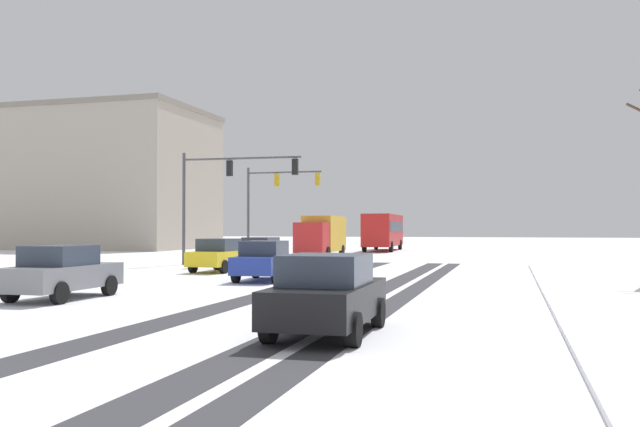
% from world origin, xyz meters
% --- Properties ---
extents(wheel_track_left_lane, '(1.06, 36.63, 0.01)m').
position_xyz_m(wheel_track_left_lane, '(0.75, 16.65, 0.00)').
color(wheel_track_left_lane, '#38383D').
rests_on(wheel_track_left_lane, ground).
extents(wheel_track_right_lane, '(0.93, 36.63, 0.01)m').
position_xyz_m(wheel_track_right_lane, '(3.98, 16.65, 0.00)').
color(wheel_track_right_lane, '#38383D').
rests_on(wheel_track_right_lane, ground).
extents(wheel_track_center, '(0.74, 36.63, 0.01)m').
position_xyz_m(wheel_track_center, '(5.10, 16.65, 0.00)').
color(wheel_track_center, '#38383D').
rests_on(wheel_track_center, ground).
extents(sidewalk_kerb_right, '(4.00, 36.63, 0.12)m').
position_xyz_m(sidewalk_kerb_right, '(11.30, 14.98, 0.06)').
color(sidewalk_kerb_right, white).
rests_on(sidewalk_kerb_right, ground).
extents(traffic_signal_far_left, '(5.63, 0.46, 6.50)m').
position_xyz_m(traffic_signal_far_left, '(-7.98, 39.27, 4.63)').
color(traffic_signal_far_left, '#47474C').
rests_on(traffic_signal_far_left, ground).
extents(traffic_signal_near_left, '(7.15, 0.58, 6.50)m').
position_xyz_m(traffic_signal_near_left, '(-7.40, 29.40, 4.69)').
color(traffic_signal_near_left, '#47474C').
rests_on(traffic_signal_near_left, ground).
extents(car_red_lead, '(1.92, 4.14, 1.62)m').
position_xyz_m(car_red_lead, '(-5.08, 29.27, 0.82)').
color(car_red_lead, red).
rests_on(car_red_lead, ground).
extents(car_yellow_cab_second, '(1.96, 4.16, 1.62)m').
position_xyz_m(car_yellow_cab_second, '(-5.39, 24.33, 0.82)').
color(car_yellow_cab_second, yellow).
rests_on(car_yellow_cab_second, ground).
extents(car_blue_third, '(2.02, 4.19, 1.62)m').
position_xyz_m(car_blue_third, '(-1.29, 19.65, 0.82)').
color(car_blue_third, '#233899').
rests_on(car_blue_third, ground).
extents(car_grey_fourth, '(1.91, 4.14, 1.62)m').
position_xyz_m(car_grey_fourth, '(-4.72, 11.32, 0.82)').
color(car_grey_fourth, slate).
rests_on(car_grey_fourth, ground).
extents(car_black_fifth, '(1.88, 4.12, 1.62)m').
position_xyz_m(car_black_fifth, '(4.76, 6.95, 0.82)').
color(car_black_fifth, black).
rests_on(car_black_fifth, ground).
extents(bus_oncoming, '(3.05, 11.10, 3.38)m').
position_xyz_m(bus_oncoming, '(-3.11, 56.32, 1.99)').
color(bus_oncoming, '#B21E1E').
rests_on(bus_oncoming, ground).
extents(box_truck_delivery, '(2.44, 7.45, 3.02)m').
position_xyz_m(box_truck_delivery, '(-5.04, 41.59, 1.63)').
color(box_truck_delivery, red).
rests_on(box_truck_delivery, ground).
extents(office_building_far_left_block, '(21.98, 14.85, 14.32)m').
position_xyz_m(office_building_far_left_block, '(-33.10, 55.44, 7.17)').
color(office_building_far_left_block, '#A89E8E').
rests_on(office_building_far_left_block, ground).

